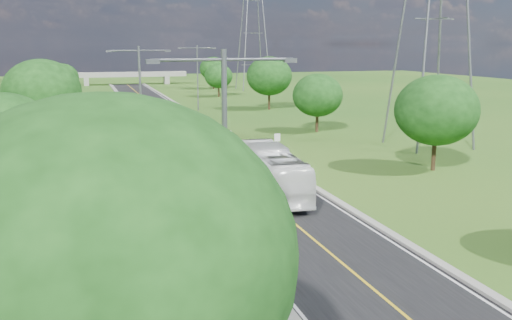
# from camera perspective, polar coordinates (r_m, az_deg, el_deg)

# --- Properties ---
(ground) EXTENTS (260.00, 260.00, 0.00)m
(ground) POSITION_cam_1_polar(r_m,az_deg,el_deg) (71.14, -7.69, 3.19)
(ground) COLOR #235518
(ground) RESTS_ON ground
(road) EXTENTS (8.00, 150.00, 0.06)m
(road) POSITION_cam_1_polar(r_m,az_deg,el_deg) (77.01, -8.43, 3.82)
(road) COLOR black
(road) RESTS_ON ground
(curb_left) EXTENTS (0.50, 150.00, 0.22)m
(curb_left) POSITION_cam_1_polar(r_m,az_deg,el_deg) (76.49, -11.58, 3.72)
(curb_left) COLOR gray
(curb_left) RESTS_ON ground
(curb_right) EXTENTS (0.50, 150.00, 0.22)m
(curb_right) POSITION_cam_1_polar(r_m,az_deg,el_deg) (77.73, -5.32, 4.03)
(curb_right) COLOR gray
(curb_right) RESTS_ON ground
(speed_limit_sign) EXTENTS (0.55, 0.09, 2.40)m
(speed_limit_sign) POSITION_cam_1_polar(r_m,az_deg,el_deg) (50.99, 2.13, 1.82)
(speed_limit_sign) COLOR slate
(speed_limit_sign) RESTS_ON ground
(overpass) EXTENTS (30.00, 3.00, 3.20)m
(overpass) POSITION_cam_1_polar(r_m,az_deg,el_deg) (150.12, -12.78, 8.27)
(overpass) COLOR gray
(overpass) RESTS_ON ground
(streetlight_near_left) EXTENTS (5.90, 0.25, 10.00)m
(streetlight_near_left) POSITION_cam_1_polar(r_m,az_deg,el_deg) (22.54, -3.13, 0.66)
(streetlight_near_left) COLOR slate
(streetlight_near_left) RESTS_ON ground
(streetlight_mid_left) EXTENTS (5.90, 0.25, 10.00)m
(streetlight_mid_left) POSITION_cam_1_polar(r_m,az_deg,el_deg) (54.91, -11.50, 6.87)
(streetlight_mid_left) COLOR slate
(streetlight_mid_left) RESTS_ON ground
(streetlight_far_right) EXTENTS (5.90, 0.25, 10.00)m
(streetlight_far_right) POSITION_cam_1_polar(r_m,az_deg,el_deg) (89.29, -5.87, 8.74)
(streetlight_far_right) COLOR slate
(streetlight_far_right) RESTS_ON ground
(power_tower_near) EXTENTS (9.00, 6.40, 28.00)m
(power_tower_near) POSITION_cam_1_polar(r_m,az_deg,el_deg) (59.77, 17.49, 14.68)
(power_tower_near) COLOR slate
(power_tower_near) RESTS_ON ground
(power_tower_far) EXTENTS (9.00, 6.40, 28.00)m
(power_tower_far) POSITION_cam_1_polar(r_m,az_deg,el_deg) (130.01, -0.32, 13.21)
(power_tower_far) COLOR slate
(power_tower_far) RESTS_ON ground
(tree_lb) EXTENTS (6.30, 6.30, 7.33)m
(tree_lb) POSITION_cam_1_polar(r_m,az_deg,el_deg) (38.19, -23.90, 2.19)
(tree_lb) COLOR black
(tree_lb) RESTS_ON ground
(tree_lc) EXTENTS (7.56, 7.56, 8.79)m
(tree_lc) POSITION_cam_1_polar(r_m,az_deg,el_deg) (59.79, -20.63, 6.37)
(tree_lc) COLOR black
(tree_lc) RESTS_ON ground
(tree_ld) EXTENTS (6.72, 6.72, 7.82)m
(tree_ld) POSITION_cam_1_polar(r_m,az_deg,el_deg) (83.85, -21.03, 7.19)
(tree_ld) COLOR black
(tree_ld) RESTS_ON ground
(tree_le) EXTENTS (5.88, 5.88, 6.84)m
(tree_le) POSITION_cam_1_polar(r_m,az_deg,el_deg) (107.70, -18.85, 7.80)
(tree_le) COLOR black
(tree_le) RESTS_ON ground
(tree_lf) EXTENTS (7.98, 7.98, 9.28)m
(tree_lf) POSITION_cam_1_polar(r_m,az_deg,el_deg) (12.28, -14.78, -9.37)
(tree_lf) COLOR black
(tree_lf) RESTS_ON ground
(tree_rb) EXTENTS (6.72, 6.72, 7.82)m
(tree_rb) POSITION_cam_1_polar(r_m,az_deg,el_deg) (48.28, 17.61, 4.77)
(tree_rb) COLOR black
(tree_rb) RESTS_ON ground
(tree_rc) EXTENTS (5.88, 5.88, 6.84)m
(tree_rc) POSITION_cam_1_polar(r_m,az_deg,el_deg) (67.13, 6.17, 6.46)
(tree_rc) COLOR black
(tree_rc) RESTS_ON ground
(tree_rd) EXTENTS (7.14, 7.14, 8.30)m
(tree_rd) POSITION_cam_1_polar(r_m,az_deg,el_deg) (90.18, 1.34, 8.39)
(tree_rd) COLOR black
(tree_rd) RESTS_ON ground
(tree_re) EXTENTS (5.46, 5.46, 6.35)m
(tree_re) POSITION_cam_1_polar(r_m,az_deg,el_deg) (112.66, -3.77, 8.36)
(tree_re) COLOR black
(tree_re) RESTS_ON ground
(tree_rf) EXTENTS (6.30, 6.30, 7.33)m
(tree_rf) POSITION_cam_1_polar(r_m,az_deg,el_deg) (132.88, -4.29, 9.10)
(tree_rf) COLOR black
(tree_rf) RESTS_ON ground
(bus_outbound) EXTENTS (3.66, 11.67, 3.20)m
(bus_outbound) POSITION_cam_1_polar(r_m,az_deg,el_deg) (38.84, 1.57, -1.16)
(bus_outbound) COLOR white
(bus_outbound) RESTS_ON road
(bus_inbound) EXTENTS (3.31, 12.06, 3.33)m
(bus_inbound) POSITION_cam_1_polar(r_m,az_deg,el_deg) (50.96, -5.34, 1.92)
(bus_inbound) COLOR white
(bus_inbound) RESTS_ON road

